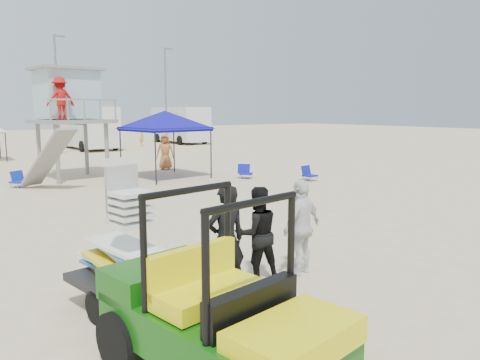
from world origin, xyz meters
TOP-DOWN VIEW (x-y plane):
  - ground at (0.00, 0.00)m, footprint 140.00×140.00m
  - utility_cart at (-3.65, -2.16)m, footprint 1.76×2.95m
  - surf_trailer at (-3.64, 0.18)m, footprint 1.55×2.48m
  - man_left at (-2.12, -0.12)m, footprint 0.72×0.53m
  - man_mid at (-1.27, 0.13)m, footprint 0.97×0.84m
  - man_right at (-0.42, -0.12)m, footprint 1.10×0.63m
  - lifeguard_tower at (-0.06, 14.73)m, footprint 3.17×3.17m
  - canopy_blue at (3.43, 12.44)m, footprint 3.32×3.32m
  - beach_chair_a at (-2.45, 13.66)m, footprint 0.71×0.78m
  - beach_chair_b at (7.95, 8.06)m, footprint 0.61×0.65m
  - beach_chair_c at (6.15, 10.22)m, footprint 0.73×0.86m
  - rv_mid_right at (6.00, 29.99)m, footprint 2.64×7.00m
  - rv_far_right at (15.00, 31.49)m, footprint 2.64×6.60m
  - light_pole_left at (3.00, 27.00)m, footprint 0.14×0.14m
  - light_pole_right at (12.00, 28.50)m, footprint 0.14×0.14m
  - distant_beachgoers at (6.48, 19.49)m, footprint 6.61×16.01m

SIDE VIEW (x-z plane):
  - ground at x=0.00m, z-range 0.00..0.00m
  - beach_chair_a at x=-2.45m, z-range -0.01..0.63m
  - beach_chair_b at x=7.95m, z-range -0.01..0.63m
  - beach_chair_c at x=6.15m, z-range -0.01..0.63m
  - surf_trailer at x=-3.64m, z-range -0.19..1.86m
  - man_mid at x=-1.27m, z-range 0.00..1.69m
  - distant_beachgoers at x=6.48m, z-range -0.03..1.78m
  - man_right at x=-0.42m, z-range 0.00..1.77m
  - man_left at x=-2.12m, z-range 0.00..1.84m
  - utility_cart at x=-3.65m, z-range -0.07..2.04m
  - rv_far_right at x=15.00m, z-range 0.17..3.42m
  - rv_mid_right at x=6.00m, z-range 0.17..3.42m
  - canopy_blue at x=3.43m, z-range 1.15..4.53m
  - lifeguard_tower at x=-0.06m, z-range 1.15..5.85m
  - light_pole_left at x=3.00m, z-range 0.00..8.00m
  - light_pole_right at x=12.00m, z-range 0.00..8.00m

